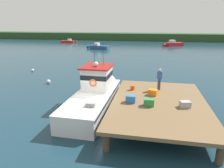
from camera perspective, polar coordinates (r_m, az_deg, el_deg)
The scene contains 15 objects.
ground_plane at distance 14.65m, azimuth -6.60°, elevation -7.88°, with size 200.00×200.00×0.00m, color #193847.
dock at distance 13.63m, azimuth 12.97°, elevation -5.24°, with size 6.00×9.00×1.20m.
main_fishing_boat at distance 15.22m, azimuth -4.69°, elevation -2.75°, with size 2.67×9.83×4.80m.
crate_stack_near_edge at distance 13.10m, azimuth 5.29°, elevation -4.14°, with size 0.60×0.44×0.45m, color #3370B2.
crate_single_by_cleat at distance 13.06m, azimuth 19.72°, elevation -5.34°, with size 0.60×0.44×0.38m, color #9E9EA3.
crate_single_far at distance 14.56m, azimuth 11.36°, elevation -2.30°, with size 0.60×0.44×0.41m, color orange.
crate_stack_mid_dock at distance 12.69m, azimuth 10.22°, elevation -5.05°, with size 0.60×0.44×0.45m, color #2D8442.
bait_bucket at distance 15.48m, azimuth 5.74°, elevation -1.03°, with size 0.32×0.32×0.34m, color #E04C19.
deckhand_by_the_boat at distance 15.67m, azimuth 13.09°, elevation 1.46°, with size 0.36×0.22×1.63m.
moored_boat_far_left at distance 49.23m, azimuth -3.90°, elevation 10.29°, with size 5.75×2.54×1.44m.
moored_boat_outer_mooring at distance 57.69m, azimuth 16.73°, elevation 10.65°, with size 5.80×4.65×1.59m.
moored_boat_far_right at distance 65.16m, azimuth -12.04°, elevation 11.51°, with size 4.88×1.57×1.22m.
mooring_buoy_channel_marker at distance 22.16m, azimuth -17.33°, elevation 0.66°, with size 0.42×0.42×0.42m, color silver.
mooring_buoy_inshore at distance 28.30m, azimuth -21.29°, elevation 3.62°, with size 0.35×0.35×0.35m, color silver.
far_shoreline at distance 74.93m, azimuth 7.94°, elevation 12.97°, with size 120.00×8.00×2.40m, color #284723.
Camera 1 is at (4.14, -12.65, 6.11)m, focal length 32.76 mm.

